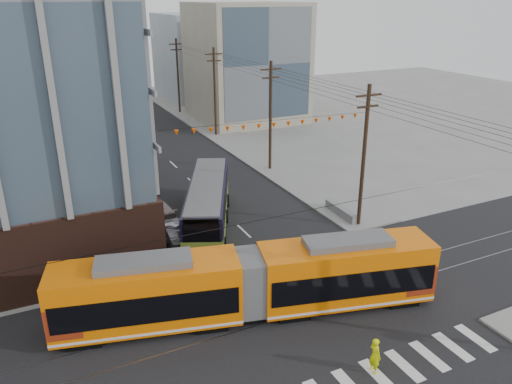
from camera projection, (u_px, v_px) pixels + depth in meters
ground at (354, 335)px, 26.45m from camera, size 160.00×160.00×0.00m
bg_bldg_ne_near at (246, 63)px, 70.17m from camera, size 14.00×14.00×16.00m
bg_bldg_nw_far at (5, 43)px, 77.27m from camera, size 16.00×18.00×20.00m
bg_bldg_ne_far at (208, 55)px, 88.08m from camera, size 16.00×16.00×14.00m
utility_pole_far at (178, 77)px, 74.72m from camera, size 0.30×0.30×11.00m
streetcar at (250, 283)px, 27.44m from camera, size 21.12×7.98×4.05m
city_bus at (208, 204)px, 38.45m from camera, size 7.87×12.89×3.65m
parked_car_silver at (175, 233)px, 36.08m from camera, size 1.74×4.90×1.61m
parked_car_white at (157, 209)px, 40.33m from camera, size 2.52×4.88×1.35m
parked_car_grey at (137, 188)px, 44.93m from camera, size 3.31×4.97×1.27m
pedestrian at (375, 355)px, 23.57m from camera, size 0.45×0.69×1.88m
jersey_barrier at (341, 212)px, 40.56m from camera, size 1.04×4.04×0.80m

